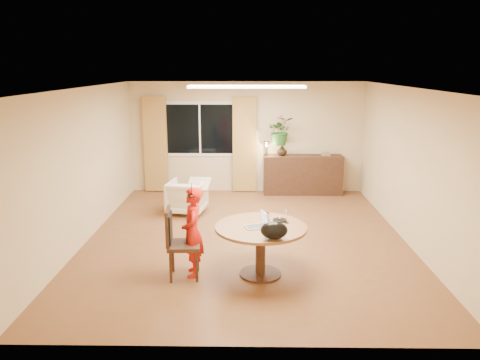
{
  "coord_description": "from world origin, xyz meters",
  "views": [
    {
      "loc": [
        0.01,
        -7.72,
        2.94
      ],
      "look_at": [
        -0.1,
        -0.2,
        1.11
      ],
      "focal_mm": 35.0,
      "sensor_mm": 36.0,
      "label": 1
    }
  ],
  "objects_px": {
    "dining_table": "(261,237)",
    "child": "(193,232)",
    "dining_chair": "(184,243)",
    "armchair": "(187,197)",
    "sideboard": "(303,175)"
  },
  "relations": [
    {
      "from": "dining_chair",
      "to": "armchair",
      "type": "distance_m",
      "value": 3.03
    },
    {
      "from": "armchair",
      "to": "sideboard",
      "type": "distance_m",
      "value": 2.97
    },
    {
      "from": "child",
      "to": "armchair",
      "type": "height_order",
      "value": "child"
    },
    {
      "from": "dining_table",
      "to": "child",
      "type": "xyz_separation_m",
      "value": [
        -0.97,
        0.0,
        0.06
      ]
    },
    {
      "from": "dining_table",
      "to": "dining_chair",
      "type": "relative_size",
      "value": 1.28
    },
    {
      "from": "armchair",
      "to": "dining_table",
      "type": "bearing_deg",
      "value": 125.47
    },
    {
      "from": "dining_table",
      "to": "child",
      "type": "distance_m",
      "value": 0.97
    },
    {
      "from": "sideboard",
      "to": "child",
      "type": "bearing_deg",
      "value": -115.03
    },
    {
      "from": "dining_table",
      "to": "armchair",
      "type": "relative_size",
      "value": 1.75
    },
    {
      "from": "dining_table",
      "to": "sideboard",
      "type": "height_order",
      "value": "sideboard"
    },
    {
      "from": "dining_chair",
      "to": "sideboard",
      "type": "relative_size",
      "value": 0.56
    },
    {
      "from": "dining_table",
      "to": "sideboard",
      "type": "relative_size",
      "value": 0.71
    },
    {
      "from": "dining_table",
      "to": "armchair",
      "type": "xyz_separation_m",
      "value": [
        -1.42,
        2.93,
        -0.25
      ]
    },
    {
      "from": "child",
      "to": "sideboard",
      "type": "distance_m",
      "value": 4.93
    },
    {
      "from": "sideboard",
      "to": "armchair",
      "type": "bearing_deg",
      "value": -148.78
    }
  ]
}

